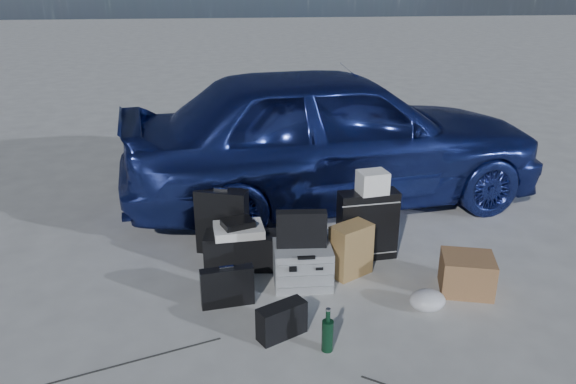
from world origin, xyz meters
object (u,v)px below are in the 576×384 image
object	(u,v)px
suitcase_left	(222,221)
green_bottle	(328,330)
suitcase_right	(367,225)
briefcase	(227,287)
duffel_bag	(241,250)
cardboard_box	(467,274)
pelican_case	(302,265)
car	(333,135)

from	to	relation	value
suitcase_left	green_bottle	size ratio (longest dim) A/B	1.92
green_bottle	suitcase_right	bearing A→B (deg)	65.43
briefcase	duffel_bag	distance (m)	0.62
cardboard_box	suitcase_right	bearing A→B (deg)	135.02
pelican_case	duffel_bag	distance (m)	0.61
briefcase	suitcase_left	world-z (taller)	suitcase_left
car	cardboard_box	bearing A→B (deg)	-168.29
briefcase	suitcase_right	bearing A→B (deg)	19.68
briefcase	cardboard_box	size ratio (longest dim) A/B	1.01
pelican_case	briefcase	bearing A→B (deg)	-155.81
car	pelican_case	world-z (taller)	car
duffel_bag	suitcase_right	bearing A→B (deg)	8.77
pelican_case	cardboard_box	distance (m)	1.34
car	suitcase_left	distance (m)	1.73
briefcase	car	bearing A→B (deg)	51.73
briefcase	cardboard_box	world-z (taller)	briefcase
suitcase_left	duffel_bag	xyz separation A→B (m)	(0.15, -0.30, -0.15)
car	suitcase_right	size ratio (longest dim) A/B	7.16
briefcase	green_bottle	world-z (taller)	briefcase
car	pelican_case	distance (m)	1.96
pelican_case	suitcase_right	bearing A→B (deg)	33.50
briefcase	green_bottle	size ratio (longest dim) A/B	1.29
briefcase	duffel_bag	xyz separation A→B (m)	(0.13, 0.61, -0.00)
car	green_bottle	distance (m)	2.81
car	pelican_case	size ratio (longest dim) A/B	9.66
suitcase_right	green_bottle	distance (m)	1.45
duffel_bag	car	bearing A→B (deg)	59.38
green_bottle	duffel_bag	bearing A→B (deg)	113.33
briefcase	suitcase_left	distance (m)	0.93
suitcase_left	green_bottle	xyz separation A→B (m)	(0.70, -1.56, -0.15)
car	pelican_case	bearing A→B (deg)	154.00
duffel_bag	cardboard_box	world-z (taller)	duffel_bag
green_bottle	cardboard_box	bearing A→B (deg)	26.86
pelican_case	duffel_bag	bearing A→B (deg)	146.53
suitcase_left	duffel_bag	distance (m)	0.37
car	green_bottle	size ratio (longest dim) A/B	14.27
suitcase_left	duffel_bag	size ratio (longest dim) A/B	0.98
pelican_case	green_bottle	world-z (taller)	pelican_case
pelican_case	cardboard_box	xyz separation A→B (m)	(1.31, -0.27, -0.02)
suitcase_right	duffel_bag	distance (m)	1.15
duffel_bag	cardboard_box	xyz separation A→B (m)	(1.81, -0.62, -0.00)
car	duffel_bag	size ratio (longest dim) A/B	7.28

